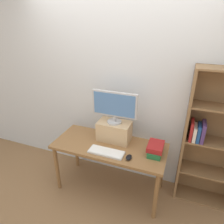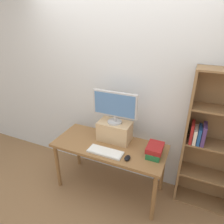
{
  "view_description": "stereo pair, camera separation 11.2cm",
  "coord_description": "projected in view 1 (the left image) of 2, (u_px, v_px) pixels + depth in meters",
  "views": [
    {
      "loc": [
        0.77,
        -1.94,
        2.14
      ],
      "look_at": [
        0.01,
        0.06,
        1.14
      ],
      "focal_mm": 32.0,
      "sensor_mm": 36.0,
      "label": 1
    },
    {
      "loc": [
        0.88,
        -1.9,
        2.14
      ],
      "look_at": [
        0.01,
        0.06,
        1.14
      ],
      "focal_mm": 32.0,
      "sensor_mm": 36.0,
      "label": 2
    }
  ],
  "objects": [
    {
      "name": "back_wall",
      "position": [
        122.0,
        89.0,
        2.62
      ],
      "size": [
        7.0,
        0.08,
        2.6
      ],
      "color": "silver",
      "rests_on": "ground_plane"
    },
    {
      "name": "book_stack",
      "position": [
        155.0,
        149.0,
        2.31
      ],
      "size": [
        0.18,
        0.26,
        0.13
      ],
      "color": "#236B38",
      "rests_on": "desk"
    },
    {
      "name": "ground_plane",
      "position": [
        110.0,
        187.0,
        2.8
      ],
      "size": [
        12.0,
        12.0,
        0.0
      ],
      "primitive_type": "plane",
      "color": "olive"
    },
    {
      "name": "desk",
      "position": [
        110.0,
        150.0,
        2.53
      ],
      "size": [
        1.41,
        0.6,
        0.7
      ],
      "color": "olive",
      "rests_on": "ground_plane"
    },
    {
      "name": "keyboard",
      "position": [
        106.0,
        152.0,
        2.34
      ],
      "size": [
        0.42,
        0.16,
        0.02
      ],
      "color": "silver",
      "rests_on": "desk"
    },
    {
      "name": "computer_monitor",
      "position": [
        114.0,
        106.0,
        2.41
      ],
      "size": [
        0.57,
        0.18,
        0.41
      ],
      "color": "#B7B7BA",
      "rests_on": "riser_box"
    },
    {
      "name": "computer_mouse",
      "position": [
        129.0,
        157.0,
        2.24
      ],
      "size": [
        0.06,
        0.1,
        0.04
      ],
      "color": "black",
      "rests_on": "desk"
    },
    {
      "name": "bookshelf_unit",
      "position": [
        214.0,
        141.0,
        2.29
      ],
      "size": [
        0.7,
        0.28,
        1.7
      ],
      "color": "olive",
      "rests_on": "ground_plane"
    },
    {
      "name": "riser_box",
      "position": [
        114.0,
        131.0,
        2.56
      ],
      "size": [
        0.42,
        0.25,
        0.25
      ],
      "color": "tan",
      "rests_on": "desk"
    }
  ]
}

